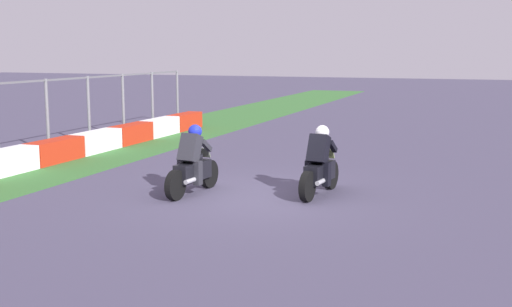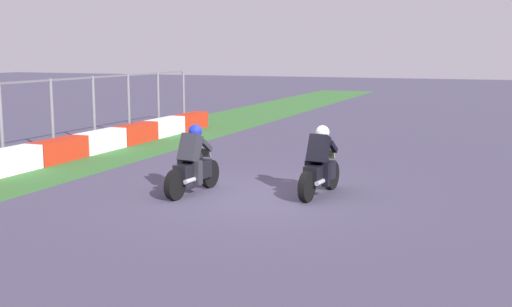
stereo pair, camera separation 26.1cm
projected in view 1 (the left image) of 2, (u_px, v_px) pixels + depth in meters
name	position (u px, v px, depth m)	size (l,w,h in m)	color
ground_plane	(255.00, 196.00, 13.90)	(120.00, 120.00, 0.00)	#47425A
grass_verge	(5.00, 175.00, 16.22)	(72.00, 4.01, 0.02)	#376F32
track_barrier	(4.00, 163.00, 16.18)	(21.96, 0.60, 0.64)	red
rider_lane_a	(320.00, 167.00, 13.93)	(2.04, 0.57, 1.51)	black
rider_lane_b	(193.00, 166.00, 14.05)	(2.04, 0.56, 1.51)	black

